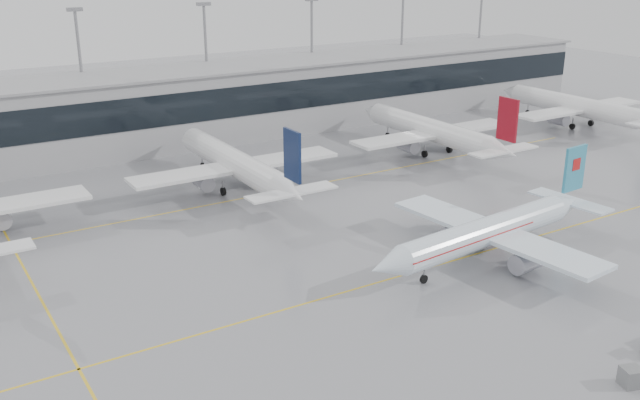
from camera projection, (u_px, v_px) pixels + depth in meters
ground at (383, 281)px, 71.33m from camera, size 320.00×320.00×0.00m
taxi_line_main at (383, 281)px, 71.32m from camera, size 120.00×0.25×0.01m
taxi_line_north at (249, 197)px, 95.33m from camera, size 120.00×0.25×0.01m
taxi_line_cross at (39, 295)px, 68.38m from camera, size 0.25×60.00×0.01m
terminal at (162, 110)px, 118.93m from camera, size 180.00×15.00×12.00m
terminal_glass at (178, 109)px, 112.39m from camera, size 180.00×0.20×5.00m
terminal_roof at (159, 72)px, 116.86m from camera, size 182.00×16.00×0.40m
light_masts at (146, 61)px, 121.27m from camera, size 156.40×1.00×22.60m
air_canada_jet at (493, 230)px, 75.60m from camera, size 33.46×26.05×10.16m
parked_jet_c at (236, 164)px, 97.04m from camera, size 29.64×36.96×11.72m
parked_jet_d at (433, 131)px, 114.48m from camera, size 29.64×36.96×11.72m
parked_jet_e at (578, 107)px, 131.92m from camera, size 29.64×36.96×11.72m
gse_unit at (631, 377)px, 54.04m from camera, size 1.87×1.80×1.50m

